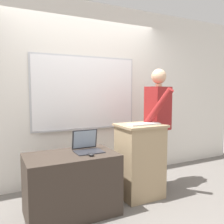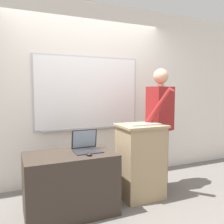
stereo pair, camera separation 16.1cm
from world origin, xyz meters
name	(u,v)px [view 1 (the left image)]	position (x,y,z in m)	size (l,w,h in m)	color
ground_plane	(122,215)	(0.00, 0.00, 0.00)	(30.00, 30.00, 0.00)	slate
back_wall	(83,93)	(0.00, 1.25, 1.38)	(6.40, 0.17, 2.75)	silver
lectern_podium	(140,160)	(0.46, 0.33, 0.49)	(0.58, 0.50, 0.97)	tan
side_desk	(71,184)	(-0.50, 0.30, 0.35)	(1.02, 0.62, 0.70)	#382D26
person_presenter	(158,120)	(0.86, 0.47, 1.00)	(0.58, 0.66, 1.72)	brown
laptop	(87,144)	(-0.28, 0.36, 0.77)	(0.32, 0.29, 0.25)	#28282D
wireless_keyboard	(144,124)	(0.47, 0.27, 0.98)	(0.42, 0.15, 0.02)	silver
computer_mouse_by_laptop	(91,154)	(-0.32, 0.13, 0.72)	(0.06, 0.10, 0.03)	black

